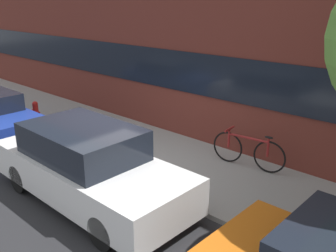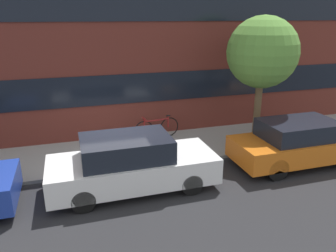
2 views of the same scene
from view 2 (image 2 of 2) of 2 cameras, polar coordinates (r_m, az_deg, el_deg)
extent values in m
plane|color=#232326|center=(10.19, -9.12, -8.08)|extent=(56.00, 56.00, 0.00)
cube|color=gray|center=(11.45, -10.19, -4.75)|extent=(28.00, 2.84, 0.10)
cube|color=maroon|center=(12.39, -12.60, 17.85)|extent=(28.00, 0.90, 8.91)
cube|color=black|center=(12.20, -11.57, 6.07)|extent=(25.76, 0.04, 1.10)
cube|color=black|center=(11.93, -12.54, 19.98)|extent=(25.76, 0.04, 1.10)
cube|color=silver|center=(9.06, -6.04, -7.47)|extent=(4.51, 1.77, 0.70)
cube|color=black|center=(8.76, -7.35, -3.78)|extent=(2.35, 1.56, 0.60)
cylinder|color=black|center=(10.19, 0.88, -5.99)|extent=(0.59, 0.18, 0.59)
cylinder|color=black|center=(8.85, 4.12, -10.11)|extent=(0.59, 0.18, 0.59)
cylinder|color=black|center=(9.77, -15.07, -7.82)|extent=(0.59, 0.18, 0.59)
cylinder|color=black|center=(8.37, -14.51, -12.55)|extent=(0.59, 0.18, 0.59)
cube|color=#D16619|center=(11.32, 22.23, -3.33)|extent=(4.52, 1.72, 0.66)
cube|color=black|center=(11.01, 21.88, -0.55)|extent=(2.35, 1.52, 0.55)
cylinder|color=black|center=(12.82, 24.84, -2.32)|extent=(0.66, 0.18, 0.66)
cylinder|color=black|center=(11.21, 14.03, -4.02)|extent=(0.66, 0.18, 0.66)
cylinder|color=black|center=(10.04, 18.52, -7.21)|extent=(0.66, 0.18, 0.66)
torus|color=black|center=(12.21, -4.21, -0.81)|extent=(0.76, 0.13, 0.76)
torus|color=black|center=(12.58, 0.23, -0.16)|extent=(0.76, 0.13, 0.76)
cylinder|color=maroon|center=(12.28, -1.98, 1.02)|extent=(0.99, 0.18, 0.06)
cylinder|color=maroon|center=(12.50, 0.01, 0.75)|extent=(0.06, 0.06, 0.43)
cylinder|color=maroon|center=(12.15, -4.14, 0.16)|extent=(0.06, 0.06, 0.43)
ellipsoid|color=black|center=(12.42, 0.01, 1.82)|extent=(0.21, 0.10, 0.05)
cylinder|color=maroon|center=(12.07, -4.17, 1.26)|extent=(0.11, 0.44, 0.05)
cylinder|color=brown|center=(12.02, 15.29, 2.89)|extent=(0.25, 0.25, 2.62)
sphere|color=#568C38|center=(11.66, 16.13, 12.23)|extent=(2.41, 2.41, 2.41)
camera|label=1|loc=(8.29, 43.09, 9.01)|focal=40.00mm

